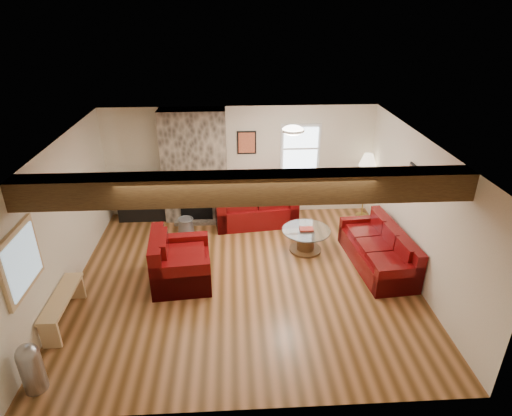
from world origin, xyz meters
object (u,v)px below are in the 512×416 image
at_px(coffee_table, 306,240).
at_px(armchair_red, 181,259).
at_px(television, 140,187).
at_px(sofa_three, 378,248).
at_px(floor_lamp, 368,163).
at_px(tv_cabinet, 143,208).
at_px(loveseat, 255,202).

bearing_deg(coffee_table, armchair_red, -159.11).
bearing_deg(television, sofa_three, -25.32).
bearing_deg(floor_lamp, coffee_table, -137.09).
bearing_deg(armchair_red, floor_lamp, -63.98).
bearing_deg(armchair_red, sofa_three, -90.32).
bearing_deg(coffee_table, sofa_three, -26.18).
distance_m(television, floor_lamp, 5.07).
xyz_separation_m(coffee_table, floor_lamp, (1.56, 1.45, 1.06)).
bearing_deg(floor_lamp, armchair_red, -149.04).
bearing_deg(sofa_three, tv_cabinet, -120.51).
bearing_deg(television, floor_lamp, -1.98).
bearing_deg(coffee_table, tv_cabinet, 154.99).
relative_size(loveseat, coffee_table, 1.87).
xyz_separation_m(armchair_red, tv_cabinet, (-1.12, 2.52, -0.20)).
xyz_separation_m(armchair_red, television, (-1.12, 2.52, 0.31)).
xyz_separation_m(loveseat, floor_lamp, (2.50, 0.13, 0.82)).
height_order(armchair_red, tv_cabinet, armchair_red).
xyz_separation_m(coffee_table, tv_cabinet, (-3.48, 1.62, 0.03)).
distance_m(armchair_red, coffee_table, 2.53).
bearing_deg(loveseat, coffee_table, -61.22).
bearing_deg(armchair_red, tv_cabinet, 19.07).
height_order(loveseat, armchair_red, loveseat).
relative_size(armchair_red, coffee_table, 1.19).
bearing_deg(tv_cabinet, armchair_red, -65.99).
height_order(sofa_three, coffee_table, sofa_three).
xyz_separation_m(armchair_red, floor_lamp, (3.92, 2.35, 0.83)).
distance_m(armchair_red, floor_lamp, 4.64).
height_order(loveseat, coffee_table, loveseat).
distance_m(armchair_red, television, 2.78).
xyz_separation_m(armchair_red, coffee_table, (2.36, 0.90, -0.23)).
relative_size(loveseat, floor_lamp, 1.18).
height_order(sofa_three, loveseat, loveseat).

